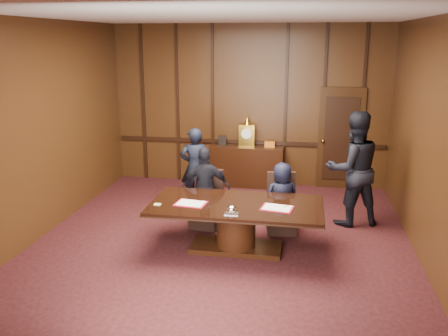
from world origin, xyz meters
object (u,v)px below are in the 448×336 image
(conference_table, at_px, (236,219))
(signatory_left, at_px, (205,188))
(sideboard, at_px, (247,165))
(witness_right, at_px, (353,169))
(signatory_right, at_px, (282,198))
(witness_left, at_px, (195,168))

(conference_table, relative_size, signatory_left, 1.84)
(sideboard, distance_m, witness_right, 2.87)
(conference_table, xyz_separation_m, signatory_right, (0.65, 0.80, 0.10))
(sideboard, height_order, conference_table, sideboard)
(sideboard, relative_size, witness_right, 0.80)
(signatory_left, xyz_separation_m, witness_left, (-0.43, 1.05, 0.07))
(signatory_left, height_order, witness_left, witness_left)
(witness_left, bearing_deg, witness_right, 159.73)
(witness_left, bearing_deg, signatory_left, 100.10)
(conference_table, bearing_deg, signatory_right, 50.91)
(sideboard, bearing_deg, conference_table, -85.57)
(witness_left, xyz_separation_m, witness_right, (2.91, -0.42, 0.23))
(witness_left, height_order, witness_right, witness_right)
(sideboard, xyz_separation_m, witness_left, (-0.82, -1.49, 0.29))
(signatory_right, bearing_deg, signatory_left, -18.58)
(signatory_left, distance_m, witness_left, 1.14)
(signatory_right, bearing_deg, witness_left, -49.94)
(witness_left, relative_size, witness_right, 0.78)
(sideboard, relative_size, signatory_right, 1.31)
(witness_left, distance_m, witness_right, 2.94)
(sideboard, bearing_deg, witness_right, -42.43)
(sideboard, relative_size, conference_table, 0.61)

